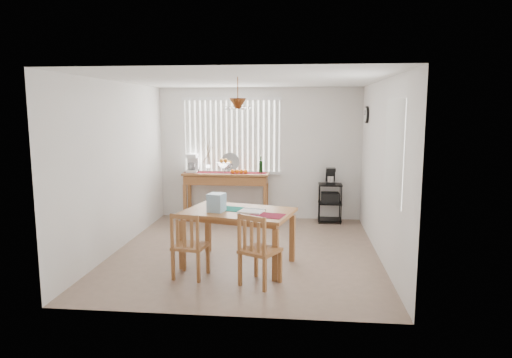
# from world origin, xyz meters

# --- Properties ---
(ground) EXTENTS (4.00, 4.50, 0.01)m
(ground) POSITION_xyz_m (0.00, 0.00, -0.01)
(ground) COLOR gray
(room_shell) EXTENTS (4.20, 4.70, 2.70)m
(room_shell) POSITION_xyz_m (0.00, 0.01, 1.69)
(room_shell) COLOR white
(room_shell) RESTS_ON ground
(sideboard) EXTENTS (1.68, 0.47, 0.94)m
(sideboard) POSITION_xyz_m (-0.63, 1.99, 0.71)
(sideboard) COLOR #9D6335
(sideboard) RESTS_ON ground
(sideboard_items) EXTENTS (1.59, 0.40, 0.72)m
(sideboard_items) POSITION_xyz_m (-0.90, 2.01, 1.09)
(sideboard_items) COLOR maroon
(sideboard_items) RESTS_ON sideboard
(wire_cart) EXTENTS (0.44, 0.36, 0.76)m
(wire_cart) POSITION_xyz_m (1.40, 2.00, 0.45)
(wire_cart) COLOR black
(wire_cart) RESTS_ON ground
(cart_items) EXTENTS (0.18, 0.21, 0.31)m
(cart_items) POSITION_xyz_m (1.40, 2.01, 0.90)
(cart_items) COLOR black
(cart_items) RESTS_ON wire_cart
(dining_table) EXTENTS (1.65, 1.27, 0.78)m
(dining_table) POSITION_xyz_m (-0.03, -0.62, 0.69)
(dining_table) COLOR #9D6335
(dining_table) RESTS_ON ground
(table_items) EXTENTS (1.11, 0.78, 0.25)m
(table_items) POSITION_xyz_m (-0.20, -0.71, 0.88)
(table_items) COLOR #136D5E
(table_items) RESTS_ON dining_table
(chair_left) EXTENTS (0.46, 0.46, 0.88)m
(chair_left) POSITION_xyz_m (-0.59, -1.18, 0.43)
(chair_left) COLOR #9D6335
(chair_left) RESTS_ON ground
(chair_right) EXTENTS (0.57, 0.57, 0.92)m
(chair_right) POSITION_xyz_m (0.32, -1.35, 0.45)
(chair_right) COLOR #9D6335
(chair_right) RESTS_ON ground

